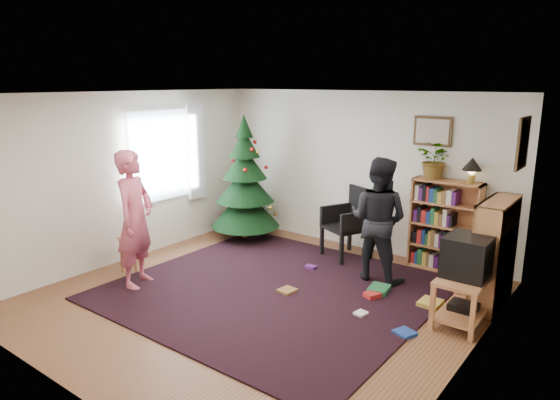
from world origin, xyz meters
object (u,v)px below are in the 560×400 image
Objects in this scene: person_standing at (135,219)px; person_by_chair at (378,220)px; tv_stand at (465,294)px; picture_right at (523,143)px; christmas_tree at (245,188)px; potted_plant at (436,160)px; picture_back at (433,131)px; stool at (129,243)px; table_lamp at (472,166)px; crt_tv at (468,256)px; armchair at (350,219)px; bookshelf_back at (445,225)px; bookshelf_right at (494,252)px.

person_by_chair is (2.42, 2.08, -0.06)m from person_standing.
person_standing is (-3.76, -1.55, 0.58)m from tv_stand.
picture_right is at bearing -169.55° from person_by_chair.
person_standing is at bearing -157.68° from tv_stand.
christmas_tree is 3.91× the size of potted_plant.
tv_stand is 0.48× the size of person_standing.
picture_back is 1.01× the size of stool.
tv_stand is 2.49× the size of table_lamp.
potted_plant reaches higher than stool.
crt_tv is 1.90m from potted_plant.
picture_right is 1.10× the size of stool.
picture_right is 0.56× the size of armchair.
picture_back reaches higher than potted_plant.
picture_right reaches higher than bookshelf_back.
bookshelf_back is 4.46m from stool.
bookshelf_back is at bearing -22.97° from picture_back.
armchair is 1.93m from table_lamp.
christmas_tree reaches higher than stool.
potted_plant is 0.50m from table_lamp.
bookshelf_right is (-0.14, -0.21, -1.29)m from picture_right.
picture_back is at bearing 124.19° from tv_stand.
picture_right is 1.97m from person_by_chair.
christmas_tree is 2.21m from stool.
bookshelf_back is 2.39× the size of stool.
picture_right reaches higher than table_lamp.
potted_plant is (2.81, 2.99, 0.67)m from person_standing.
person_by_chair is at bearing -6.55° from christmas_tree.
picture_right is 1.31m from bookshelf_right.
crt_tv is at bearing -62.53° from bookshelf_back.
picture_back is 3.16m from christmas_tree.
bookshelf_back is 1.49× the size of tv_stand.
stool is 4.45m from potted_plant.
tv_stand is at bearing 169.34° from bookshelf_right.
christmas_tree is at bearing 168.13° from crt_tv.
stool is at bearing -144.20° from table_lamp.
christmas_tree reaches higher than crt_tv.
person_by_chair is at bearing -134.55° from table_lamp.
table_lamp reaches higher than stool.
table_lamp is at bearing 35.46° from bookshelf_right.
bookshelf_back is 3.71× the size of table_lamp.
bookshelf_right is at bearing 11.98° from armchair.
armchair is (-2.10, 1.14, -0.19)m from crt_tv.
bookshelf_back is 4.25m from person_standing.
bookshelf_back is at bearing 47.36° from bookshelf_right.
picture_back is 4.25m from person_standing.
person_standing is (-3.01, -2.99, 0.24)m from bookshelf_back.
picture_right is at bearing -39.86° from table_lamp.
table_lamp is (0.62, -0.14, -0.41)m from picture_back.
picture_back is 2.24m from crt_tv.
armchair is at bearing 9.50° from christmas_tree.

